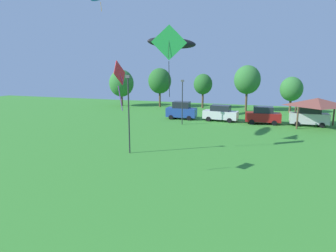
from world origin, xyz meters
TOP-DOWN VIEW (x-y plane):
  - kite_flying_1 at (-6.17, 33.03)m, footprint 5.52×3.60m
  - kite_flying_3 at (-3.40, 24.08)m, footprint 2.72×1.23m
  - kite_flying_4 at (-4.28, 17.10)m, footprint 0.47×1.58m
  - parked_car_leftmost at (-7.19, 40.45)m, footprint 4.25×2.10m
  - parked_car_second_from_left at (-1.67, 40.62)m, footprint 4.76×2.25m
  - parked_car_third_from_left at (3.85, 40.48)m, footprint 4.58×2.32m
  - parked_car_rightmost_in_row at (9.37, 40.88)m, footprint 4.59×2.05m
  - park_pavilion at (10.10, 40.33)m, footprint 5.81×4.96m
  - light_post_1 at (-6.46, 22.54)m, footprint 0.36×0.20m
  - light_post_2 at (-5.92, 36.51)m, footprint 0.36×0.20m
  - treeline_tree_0 at (-22.06, 50.72)m, footprint 4.57×4.57m
  - treeline_tree_1 at (-14.76, 51.75)m, footprint 4.19×4.19m
  - treeline_tree_2 at (-6.92, 52.77)m, footprint 3.30×3.30m
  - treeline_tree_3 at (0.75, 51.86)m, footprint 4.32×4.32m
  - treeline_tree_4 at (7.67, 51.87)m, footprint 3.52×3.52m

SIDE VIEW (x-z plane):
  - parked_car_second_from_left at x=-1.67m, z-range 0.00..2.19m
  - parked_car_third_from_left at x=3.85m, z-range -0.01..2.24m
  - parked_car_leftmost at x=-7.19m, z-range -0.03..2.46m
  - parked_car_rightmost_in_row at x=9.37m, z-range -0.03..2.50m
  - park_pavilion at x=10.10m, z-range 1.27..4.87m
  - light_post_2 at x=-5.92m, z-range 0.39..6.10m
  - light_post_1 at x=-6.46m, z-range 0.40..7.05m
  - treeline_tree_4 at x=7.67m, z-range 0.93..6.70m
  - treeline_tree_2 at x=-6.92m, z-range 1.20..7.30m
  - treeline_tree_0 at x=-22.06m, z-range 0.87..7.66m
  - treeline_tree_1 at x=-14.76m, z-range 1.22..8.30m
  - treeline_tree_3 at x=0.75m, z-range 1.40..8.98m
  - kite_flying_4 at x=-4.28m, z-range 5.20..8.37m
  - kite_flying_3 at x=-3.40m, z-range 6.15..12.08m
  - kite_flying_1 at x=-6.17m, z-range 8.99..10.89m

